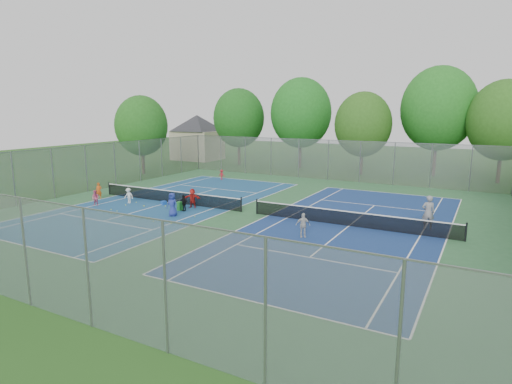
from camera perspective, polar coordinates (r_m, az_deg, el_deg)
ground at (r=29.32m, az=-0.94°, el=-2.82°), size 120.00×120.00×0.00m
court_pad at (r=29.32m, az=-0.94°, el=-2.81°), size 32.00×32.00×0.01m
court_left at (r=33.26m, az=-11.48°, el=-1.35°), size 10.97×23.77×0.01m
court_right at (r=26.66m, az=12.28°, el=-4.45°), size 10.97×23.77×0.01m
net_left at (r=33.17m, az=-11.51°, el=-0.61°), size 12.87×0.10×0.91m
net_right at (r=26.55m, az=12.32°, el=-3.54°), size 12.87×0.10×0.91m
fence_north at (r=43.39m, az=9.60°, el=4.22°), size 32.00×0.10×4.00m
fence_south at (r=17.34m, az=-28.40°, el=-7.14°), size 32.00×0.10×4.00m
fence_west at (r=39.29m, az=-21.69°, el=2.90°), size 0.10×32.00×4.00m
house at (r=60.72m, az=-7.86°, el=8.26°), size 11.03×11.03×7.30m
tree_nw at (r=54.55m, az=-2.31°, el=9.82°), size 6.40×6.40×9.58m
tree_nl at (r=51.80m, az=6.01°, el=10.43°), size 7.20×7.20×10.69m
tree_nc at (r=47.33m, az=14.08°, el=8.73°), size 6.00×6.00×8.85m
tree_nr at (r=48.99m, az=23.15°, el=10.18°), size 7.60×7.60×11.42m
tree_ne at (r=46.74m, az=30.18°, el=8.26°), size 6.60×6.60×9.77m
tree_side_w at (r=48.02m, az=-15.04°, el=8.53°), size 5.60×5.60×8.47m
ball_crate at (r=32.59m, az=-12.21°, el=-1.42°), size 0.40×0.40×0.28m
ball_hopper at (r=30.44m, az=-10.14°, el=-1.87°), size 0.36×0.36×0.63m
student_a at (r=36.11m, az=-20.22°, el=0.16°), size 0.56×0.50×1.28m
student_b at (r=33.52m, az=-20.61°, el=-0.76°), size 0.65×0.56×1.16m
student_c at (r=33.64m, az=-16.62°, el=-0.47°), size 0.81×0.54×1.17m
student_d at (r=30.15m, az=-9.61°, el=-1.46°), size 0.71×0.35×1.16m
student_e at (r=28.80m, az=-11.10°, el=-1.66°), size 0.83×0.60×1.59m
student_f at (r=31.03m, az=-8.48°, el=-0.84°), size 1.37×0.77×1.41m
child_far_baseline at (r=43.11m, az=-4.59°, el=2.31°), size 0.67×0.39×1.03m
instructor at (r=27.21m, az=21.97°, el=-2.53°), size 0.87×0.72×2.03m
teen_court_b at (r=23.85m, az=6.27°, el=-4.42°), size 0.87×0.71×1.38m
tennis_ball_0 at (r=31.91m, az=-11.97°, el=-1.86°), size 0.07×0.07×0.07m
tennis_ball_1 at (r=28.76m, az=-14.09°, el=-3.36°), size 0.07×0.07×0.07m
tennis_ball_2 at (r=32.27m, az=-14.67°, el=-1.84°), size 0.07×0.07×0.07m
tennis_ball_3 at (r=32.97m, az=-16.98°, el=-1.69°), size 0.07×0.07×0.07m
tennis_ball_4 at (r=31.82m, az=-18.76°, el=-2.25°), size 0.07×0.07×0.07m
tennis_ball_5 at (r=27.06m, az=-11.23°, el=-4.15°), size 0.07×0.07×0.07m
tennis_ball_6 at (r=30.65m, az=-18.72°, el=-2.74°), size 0.07×0.07×0.07m
tennis_ball_7 at (r=33.66m, az=-15.68°, el=-1.37°), size 0.07×0.07×0.07m
tennis_ball_8 at (r=27.76m, az=-13.53°, el=-3.85°), size 0.07×0.07×0.07m
tennis_ball_9 at (r=31.18m, az=-18.03°, el=-2.47°), size 0.07×0.07×0.07m
tennis_ball_10 at (r=28.46m, az=-8.18°, el=-3.29°), size 0.07×0.07×0.07m
tennis_ball_11 at (r=32.27m, az=-14.76°, el=-1.84°), size 0.07×0.07×0.07m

